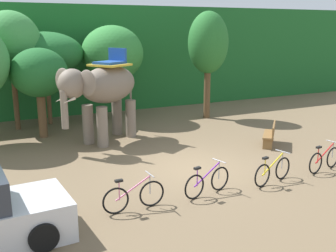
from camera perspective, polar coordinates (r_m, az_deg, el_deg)
ground_plane at (r=13.63m, az=3.74°, el=-6.00°), size 80.00×80.00×0.00m
foliage_hedge at (r=25.22m, az=-11.35°, el=9.58°), size 36.00×6.00×5.79m
tree_far_left at (r=19.52m, az=-21.35°, el=10.81°), size 2.67×2.67×5.34m
tree_far_right at (r=17.78m, az=-17.74°, el=7.08°), size 2.37×2.37×3.80m
tree_center_right at (r=20.22m, az=-16.90°, el=9.73°), size 3.53×3.53×4.42m
tree_left at (r=20.58m, az=-7.84°, el=10.10°), size 3.07×3.07×4.72m
tree_right at (r=20.77m, az=5.69°, el=11.50°), size 2.03×2.03×5.41m
elephant at (r=16.47m, az=-9.12°, el=5.20°), size 4.05×3.23×3.78m
bike_pink at (r=10.54m, az=-4.83°, el=-9.83°), size 1.71×0.52×0.92m
bike_purple at (r=11.48m, az=5.58°, el=-7.83°), size 1.68×0.58×0.92m
bike_yellow at (r=12.65m, az=14.57°, el=-6.16°), size 1.67×0.59×0.92m
bike_red at (r=14.24m, az=21.22°, el=-4.42°), size 1.69×0.54×0.92m
wooden_bench at (r=16.60m, az=14.27°, el=-1.06°), size 1.32×1.38×0.89m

